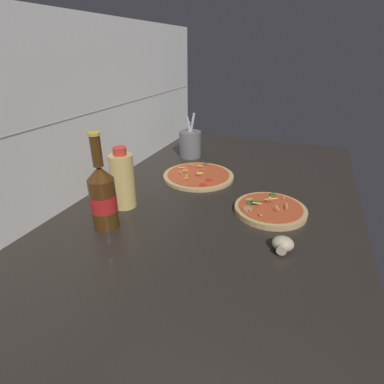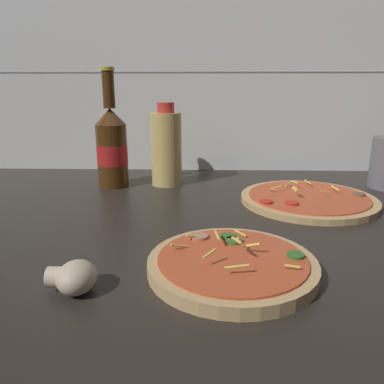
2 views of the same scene
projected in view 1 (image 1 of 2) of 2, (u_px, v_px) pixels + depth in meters
counter_slab at (221, 202)px, 104.54cm from camera, size 160.00×90.00×2.50cm
tile_backsplash at (102, 109)px, 107.07cm from camera, size 160.00×1.13×60.00cm
pizza_near at (270, 209)px, 95.12cm from camera, size 22.66×22.66×5.01cm
pizza_far at (198, 176)px, 120.89cm from camera, size 28.36×28.36×3.85cm
beer_bottle at (103, 196)px, 83.70cm from camera, size 7.40×7.40×28.03cm
oil_bottle at (123, 180)px, 95.53cm from camera, size 7.53×7.53×20.11cm
mushroom_left at (283, 244)px, 76.60cm from camera, size 5.87×5.59×3.91cm
utensil_crock at (190, 144)px, 142.25cm from camera, size 10.27×10.27×20.32cm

